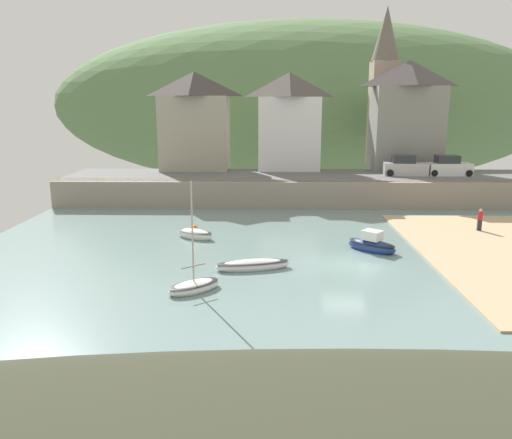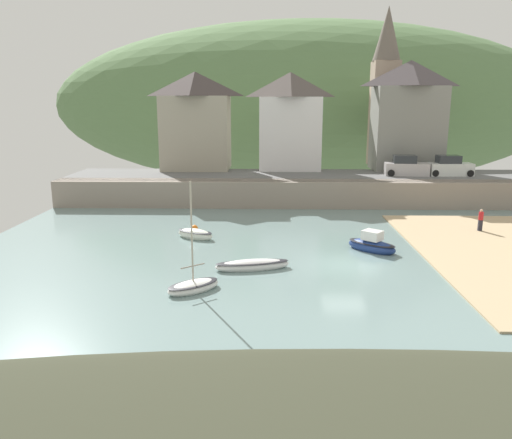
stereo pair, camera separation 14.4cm
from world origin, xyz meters
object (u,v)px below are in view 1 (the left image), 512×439
at_px(waterfront_building_centre, 289,121).
at_px(waterfront_building_left, 195,120).
at_px(mooring_buoy, 194,229).
at_px(sailboat_nearest_shore, 194,286).
at_px(church_with_spire, 384,85).
at_px(parked_car_near_slipway, 405,167).
at_px(sailboat_blue_trim, 253,265).
at_px(parked_car_by_wall, 449,167).
at_px(rowboat_small_beached, 372,245).
at_px(waterfront_building_right, 407,115).
at_px(fishing_boat_green, 195,234).
at_px(person_near_water, 480,219).

bearing_deg(waterfront_building_centre, waterfront_building_left, 180.00).
bearing_deg(mooring_buoy, sailboat_nearest_shore, -81.96).
bearing_deg(church_with_spire, parked_car_near_slipway, -85.90).
distance_m(waterfront_building_centre, parked_car_near_slipway, 12.74).
xyz_separation_m(waterfront_building_centre, church_with_spire, (10.52, 4.00, 3.68)).
relative_size(sailboat_blue_trim, parked_car_by_wall, 1.07).
xyz_separation_m(sailboat_blue_trim, rowboat_small_beached, (7.53, 3.89, 0.15)).
relative_size(waterfront_building_right, rowboat_small_beached, 3.28).
height_order(waterfront_building_left, rowboat_small_beached, waterfront_building_left).
height_order(rowboat_small_beached, mooring_buoy, rowboat_small_beached).
relative_size(waterfront_building_centre, rowboat_small_beached, 2.94).
bearing_deg(mooring_buoy, parked_car_near_slipway, 34.51).
bearing_deg(waterfront_building_left, mooring_buoy, -82.97).
relative_size(church_with_spire, fishing_boat_green, 5.67).
bearing_deg(mooring_buoy, rowboat_small_beached, -21.85).
distance_m(church_with_spire, parked_car_near_slipway, 11.65).
bearing_deg(parked_car_near_slipway, sailboat_nearest_shore, -118.39).
xyz_separation_m(waterfront_building_left, rowboat_small_beached, (14.27, -22.28, -7.12)).
height_order(waterfront_building_right, mooring_buoy, waterfront_building_right).
bearing_deg(church_with_spire, waterfront_building_left, -168.87).
relative_size(fishing_boat_green, parked_car_by_wall, 0.72).
distance_m(sailboat_nearest_shore, rowboat_small_beached, 12.74).
bearing_deg(fishing_boat_green, waterfront_building_centre, 97.75).
xyz_separation_m(fishing_boat_green, person_near_water, (20.64, 2.25, 0.72)).
distance_m(waterfront_building_left, person_near_water, 29.60).
distance_m(waterfront_building_right, rowboat_small_beached, 24.81).
bearing_deg(parked_car_by_wall, waterfront_building_left, 168.62).
relative_size(waterfront_building_right, church_with_spire, 0.65).
relative_size(fishing_boat_green, rowboat_small_beached, 0.89).
relative_size(parked_car_near_slipway, mooring_buoy, 7.67).
bearing_deg(parked_car_by_wall, waterfront_building_centre, 162.40).
bearing_deg(waterfront_building_left, parked_car_near_slipway, -12.13).
height_order(waterfront_building_left, church_with_spire, church_with_spire).
relative_size(rowboat_small_beached, person_near_water, 2.09).
xyz_separation_m(waterfront_building_left, waterfront_building_centre, (9.81, 0.00, -0.02)).
distance_m(waterfront_building_centre, sailboat_blue_trim, 27.33).
distance_m(rowboat_small_beached, parked_car_by_wall, 21.03).
bearing_deg(sailboat_nearest_shore, waterfront_building_centre, 39.79).
bearing_deg(church_with_spire, waterfront_building_centre, -159.18).
distance_m(sailboat_blue_trim, person_near_water, 18.70).
relative_size(waterfront_building_left, mooring_buoy, 18.06).
bearing_deg(mooring_buoy, sailboat_blue_trim, -62.28).
distance_m(waterfront_building_centre, mooring_buoy, 20.39).
height_order(rowboat_small_beached, parked_car_near_slipway, parked_car_near_slipway).
distance_m(church_with_spire, person_near_water, 23.72).
relative_size(fishing_boat_green, sailboat_blue_trim, 0.68).
relative_size(waterfront_building_left, sailboat_blue_trim, 2.26).
height_order(waterfront_building_left, sailboat_nearest_shore, waterfront_building_left).
relative_size(parked_car_by_wall, person_near_water, 2.55).
distance_m(church_with_spire, rowboat_small_beached, 29.05).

